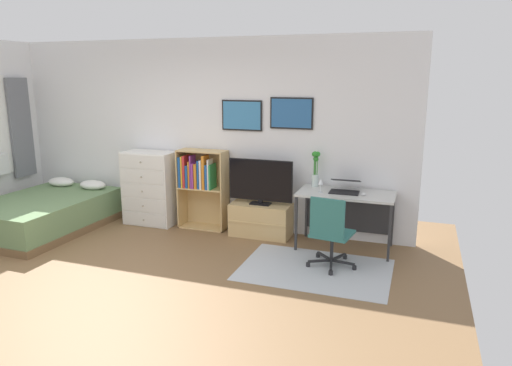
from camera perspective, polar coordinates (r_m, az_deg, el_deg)
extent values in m
plane|color=brown|center=(5.27, -18.14, -12.24)|extent=(7.20, 7.20, 0.00)
cube|color=white|center=(6.90, -6.62, 5.93)|extent=(6.12, 0.06, 2.70)
cube|color=black|center=(6.57, -1.73, 8.22)|extent=(0.59, 0.02, 0.42)
cube|color=teal|center=(6.56, -1.76, 8.21)|extent=(0.55, 0.01, 0.38)
cube|color=black|center=(6.35, 4.34, 8.46)|extent=(0.59, 0.02, 0.42)
cube|color=#285B93|center=(6.33, 4.31, 8.45)|extent=(0.55, 0.01, 0.38)
cube|color=slate|center=(8.29, -26.69, 6.02)|extent=(0.05, 0.40, 1.54)
cube|color=#B2B7BC|center=(5.53, 7.20, -10.38)|extent=(1.70, 1.20, 0.01)
cube|color=brown|center=(7.49, -24.38, -4.81)|extent=(1.42, 2.00, 0.10)
cube|color=#6B8C5B|center=(7.42, -24.54, -3.08)|extent=(1.38, 1.96, 0.37)
ellipsoid|color=white|center=(8.09, -22.61, 0.13)|extent=(0.44, 0.29, 0.14)
ellipsoid|color=white|center=(7.69, -19.24, -0.22)|extent=(0.44, 0.29, 0.14)
cube|color=white|center=(7.17, -12.70, -0.59)|extent=(0.76, 0.42, 1.09)
cube|color=silver|center=(7.11, -13.45, -4.35)|extent=(0.72, 0.01, 0.20)
sphere|color=#A59E8C|center=(7.09, -13.52, -4.39)|extent=(0.03, 0.03, 0.03)
cube|color=silver|center=(7.05, -13.55, -2.68)|extent=(0.72, 0.01, 0.20)
sphere|color=#A59E8C|center=(7.03, -13.62, -2.71)|extent=(0.03, 0.03, 0.03)
cube|color=silver|center=(6.99, -13.64, -0.98)|extent=(0.72, 0.01, 0.20)
sphere|color=#A59E8C|center=(6.98, -13.71, -1.00)|extent=(0.03, 0.03, 0.03)
cube|color=silver|center=(6.94, -13.73, 0.75)|extent=(0.72, 0.01, 0.20)
sphere|color=#A59E8C|center=(6.93, -13.80, 0.73)|extent=(0.03, 0.03, 0.03)
cube|color=silver|center=(6.90, -13.83, 2.50)|extent=(0.72, 0.01, 0.20)
sphere|color=#A59E8C|center=(6.89, -13.90, 2.48)|extent=(0.03, 0.03, 0.03)
cube|color=tan|center=(6.97, -9.01, -0.57)|extent=(0.02, 0.30, 1.15)
cube|color=tan|center=(6.67, -3.80, -1.04)|extent=(0.02, 0.30, 1.15)
cube|color=tan|center=(6.97, -6.35, -5.32)|extent=(0.71, 0.30, 0.02)
cube|color=tan|center=(6.81, -6.47, -0.61)|extent=(0.67, 0.30, 0.02)
cube|color=tan|center=(6.70, -6.59, 3.90)|extent=(0.67, 0.30, 0.02)
cube|color=tan|center=(6.94, -5.94, -0.53)|extent=(0.71, 0.01, 1.15)
cube|color=#1E519E|center=(6.85, -9.01, 1.37)|extent=(0.04, 0.18, 0.44)
cube|color=gold|center=(6.84, -8.74, 1.41)|extent=(0.02, 0.18, 0.46)
cube|color=red|center=(6.82, -8.48, 1.43)|extent=(0.03, 0.19, 0.46)
cube|color=#1E519E|center=(6.82, -8.13, 0.85)|extent=(0.03, 0.20, 0.33)
cube|color=orange|center=(6.81, -7.79, 1.10)|extent=(0.02, 0.24, 0.39)
cube|color=#8C388C|center=(6.77, -7.71, 1.40)|extent=(0.02, 0.18, 0.47)
cube|color=#8C388C|center=(6.78, -7.38, 0.96)|extent=(0.03, 0.22, 0.36)
cube|color=orange|center=(6.76, -7.07, 0.90)|extent=(0.04, 0.20, 0.36)
cube|color=#1E519E|center=(6.72, -6.78, 1.07)|extent=(0.03, 0.18, 0.41)
cube|color=white|center=(6.72, -6.48, 1.08)|extent=(0.03, 0.20, 0.41)
cube|color=orange|center=(6.68, -6.18, 1.32)|extent=(0.04, 0.18, 0.48)
cube|color=#1E519E|center=(6.67, -5.85, 0.76)|extent=(0.03, 0.17, 0.35)
cube|color=white|center=(6.65, -5.60, 1.07)|extent=(0.02, 0.17, 0.43)
cube|color=#2D8C4C|center=(6.67, -5.31, 0.79)|extent=(0.02, 0.23, 0.36)
cube|color=tan|center=(6.53, 0.60, -4.49)|extent=(0.83, 0.40, 0.46)
cube|color=tan|center=(6.34, 0.00, -5.01)|extent=(0.83, 0.01, 0.02)
cube|color=black|center=(6.44, 0.55, -2.51)|extent=(0.28, 0.16, 0.02)
cube|color=black|center=(6.43, 0.55, -2.21)|extent=(0.06, 0.04, 0.05)
cube|color=black|center=(6.36, 0.56, 0.35)|extent=(0.90, 0.02, 0.57)
cube|color=black|center=(6.35, 0.52, 0.33)|extent=(0.87, 0.01, 0.54)
cube|color=silver|center=(6.02, 10.91, -1.31)|extent=(1.20, 0.62, 0.03)
cube|color=#2D2D30|center=(5.97, 4.90, -4.94)|extent=(0.03, 0.03, 0.71)
cube|color=#2D2D30|center=(5.81, 15.93, -5.93)|extent=(0.03, 0.03, 0.71)
cube|color=#2D2D30|center=(6.49, 6.15, -3.50)|extent=(0.03, 0.03, 0.71)
cube|color=#2D2D30|center=(6.34, 16.28, -4.36)|extent=(0.03, 0.03, 0.71)
cube|color=#2D2D30|center=(6.40, 11.20, -3.59)|extent=(1.14, 0.02, 0.50)
cylinder|color=#232326|center=(5.59, 11.88, -10.07)|extent=(0.05, 0.05, 0.05)
cube|color=#232326|center=(5.61, 10.51, -9.48)|extent=(0.28, 0.07, 0.02)
cylinder|color=#232326|center=(5.88, 10.79, -8.85)|extent=(0.05, 0.05, 0.05)
cube|color=#232326|center=(5.75, 9.99, -8.87)|extent=(0.15, 0.26, 0.02)
cylinder|color=#232326|center=(5.88, 7.54, -8.73)|extent=(0.05, 0.05, 0.05)
cube|color=#232326|center=(5.75, 8.33, -8.80)|extent=(0.22, 0.22, 0.02)
cylinder|color=#232326|center=(5.59, 6.34, -9.85)|extent=(0.05, 0.05, 0.05)
cube|color=#232326|center=(5.61, 7.76, -9.37)|extent=(0.26, 0.16, 0.02)
cylinder|color=#232326|center=(5.41, 9.08, -10.77)|extent=(0.05, 0.05, 0.05)
cube|color=#232326|center=(5.52, 9.12, -9.80)|extent=(0.08, 0.28, 0.02)
cylinder|color=#232326|center=(5.59, 9.20, -7.69)|extent=(0.04, 0.04, 0.30)
cube|color=#2D6B66|center=(5.53, 9.26, -6.09)|extent=(0.50, 0.50, 0.03)
cube|color=#2D6B66|center=(5.28, 8.66, -4.27)|extent=(0.40, 0.09, 0.45)
cube|color=black|center=(6.01, 10.68, -1.12)|extent=(0.37, 0.26, 0.01)
cube|color=black|center=(6.01, 10.68, -1.06)|extent=(0.35, 0.23, 0.00)
cube|color=black|center=(6.14, 10.92, 0.31)|extent=(0.37, 0.24, 0.07)
cube|color=#234C5B|center=(6.13, 10.91, 0.31)|extent=(0.35, 0.22, 0.06)
ellipsoid|color=silver|center=(5.93, 12.96, -1.33)|extent=(0.06, 0.10, 0.03)
cylinder|color=silver|center=(6.28, 7.19, 0.30)|extent=(0.09, 0.09, 0.16)
cylinder|color=#3D8438|center=(6.25, 7.45, 1.74)|extent=(0.01, 0.01, 0.39)
sphere|color=#308B2C|center=(6.21, 7.51, 3.50)|extent=(0.07, 0.07, 0.07)
cylinder|color=#3D8438|center=(6.26, 7.25, 1.47)|extent=(0.01, 0.01, 0.32)
sphere|color=#308B2C|center=(6.23, 7.30, 2.91)|extent=(0.07, 0.07, 0.07)
cylinder|color=#3D8438|center=(6.25, 7.08, 1.75)|extent=(0.01, 0.01, 0.39)
sphere|color=#308B2C|center=(6.22, 7.13, 3.50)|extent=(0.07, 0.07, 0.07)
cylinder|color=#3D8438|center=(6.23, 7.15, 1.74)|extent=(0.01, 0.01, 0.39)
sphere|color=#308B2C|center=(6.19, 7.20, 3.52)|extent=(0.07, 0.07, 0.07)
cylinder|color=silver|center=(5.98, 7.83, -1.12)|extent=(0.06, 0.06, 0.01)
cylinder|color=silver|center=(5.97, 7.84, -0.63)|extent=(0.01, 0.01, 0.10)
cone|color=silver|center=(5.95, 7.87, 0.19)|extent=(0.07, 0.07, 0.07)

